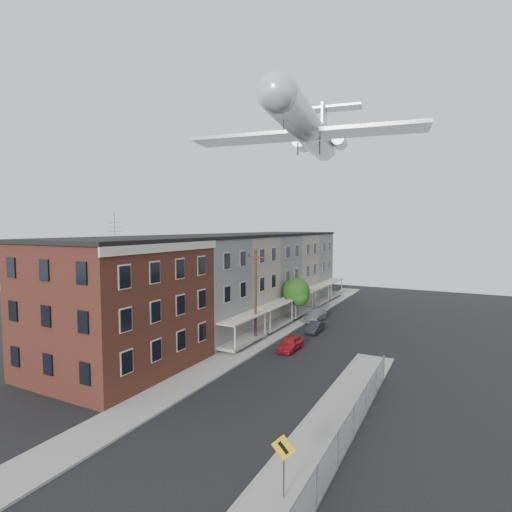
{
  "coord_description": "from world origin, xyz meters",
  "views": [
    {
      "loc": [
        11.77,
        -15.33,
        11.19
      ],
      "look_at": [
        -0.2,
        7.71,
        9.26
      ],
      "focal_mm": 28.0,
      "sensor_mm": 36.0,
      "label": 1
    }
  ],
  "objects": [
    {
      "name": "sidewalk_left",
      "position": [
        -5.5,
        24.0,
        0.06
      ],
      "size": [
        3.0,
        62.0,
        0.12
      ],
      "primitive_type": "cube",
      "color": "gray",
      "rests_on": "ground"
    },
    {
      "name": "warning_sign",
      "position": [
        5.6,
        -1.03,
        1.88
      ],
      "size": [
        1.1,
        0.11,
        2.8
      ],
      "color": "#515156",
      "rests_on": "ground"
    },
    {
      "name": "row_house_c",
      "position": [
        -11.96,
        30.5,
        5.13
      ],
      "size": [
        11.98,
        7.0,
        10.3
      ],
      "color": "#5F5F5D",
      "rests_on": "ground"
    },
    {
      "name": "row_house_b",
      "position": [
        -11.96,
        23.5,
        5.13
      ],
      "size": [
        11.98,
        7.0,
        10.3
      ],
      "color": "#72665A",
      "rests_on": "ground"
    },
    {
      "name": "row_house_a",
      "position": [
        -11.96,
        16.5,
        5.13
      ],
      "size": [
        11.98,
        7.0,
        10.3
      ],
      "color": "#5F5F5D",
      "rests_on": "ground"
    },
    {
      "name": "chainlink_fence",
      "position": [
        7.0,
        5.0,
        1.0
      ],
      "size": [
        0.06,
        18.06,
        1.9
      ],
      "color": "gray",
      "rests_on": "ground"
    },
    {
      "name": "car_near",
      "position": [
        -1.8,
        17.55,
        0.63
      ],
      "size": [
        1.52,
        3.7,
        1.25
      ],
      "primitive_type": "imported",
      "rotation": [
        0.0,
        0.0,
        0.01
      ],
      "color": "#A21419",
      "rests_on": "ground"
    },
    {
      "name": "ground",
      "position": [
        0.0,
        0.0,
        0.0
      ],
      "size": [
        120.0,
        120.0,
        0.0
      ],
      "primitive_type": "plane",
      "color": "black",
      "rests_on": "ground"
    },
    {
      "name": "street_tree",
      "position": [
        -5.27,
        27.92,
        3.45
      ],
      "size": [
        3.22,
        3.2,
        5.2
      ],
      "color": "black",
      "rests_on": "ground"
    },
    {
      "name": "curb_left",
      "position": [
        -4.05,
        24.0,
        0.07
      ],
      "size": [
        0.15,
        62.0,
        0.14
      ],
      "primitive_type": "cube",
      "color": "gray",
      "rests_on": "ground"
    },
    {
      "name": "row_house_e",
      "position": [
        -11.96,
        44.5,
        5.13
      ],
      "size": [
        11.98,
        7.0,
        10.3
      ],
      "color": "#5F5F5D",
      "rests_on": "ground"
    },
    {
      "name": "sidewalk_right",
      "position": [
        5.5,
        6.0,
        0.06
      ],
      "size": [
        3.0,
        26.0,
        0.12
      ],
      "primitive_type": "cube",
      "color": "gray",
      "rests_on": "ground"
    },
    {
      "name": "row_house_d",
      "position": [
        -11.96,
        37.5,
        5.13
      ],
      "size": [
        11.98,
        7.0,
        10.3
      ],
      "color": "#72665A",
      "rests_on": "ground"
    },
    {
      "name": "airplane",
      "position": [
        -3.51,
        26.33,
        21.68
      ],
      "size": [
        24.49,
        27.98,
        8.04
      ],
      "color": "silver",
      "rests_on": "ground"
    },
    {
      "name": "utility_pole",
      "position": [
        -5.6,
        18.0,
        4.67
      ],
      "size": [
        1.8,
        0.26,
        9.0
      ],
      "color": "black",
      "rests_on": "ground"
    },
    {
      "name": "curb_right",
      "position": [
        4.05,
        6.0,
        0.07
      ],
      "size": [
        0.15,
        26.0,
        0.14
      ],
      "primitive_type": "cube",
      "color": "gray",
      "rests_on": "ground"
    },
    {
      "name": "car_far",
      "position": [
        -3.6,
        29.53,
        0.68
      ],
      "size": [
        2.03,
        4.71,
        1.35
      ],
      "primitive_type": "imported",
      "rotation": [
        0.0,
        0.0,
        -0.03
      ],
      "color": "gray",
      "rests_on": "ground"
    },
    {
      "name": "car_mid",
      "position": [
        -1.8,
        24.24,
        0.55
      ],
      "size": [
        1.22,
        3.34,
        1.09
      ],
      "primitive_type": "imported",
      "rotation": [
        0.0,
        0.0,
        0.02
      ],
      "color": "black",
      "rests_on": "ground"
    },
    {
      "name": "corner_building",
      "position": [
        -12.0,
        7.0,
        5.16
      ],
      "size": [
        10.31,
        12.3,
        12.15
      ],
      "color": "black",
      "rests_on": "ground"
    }
  ]
}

